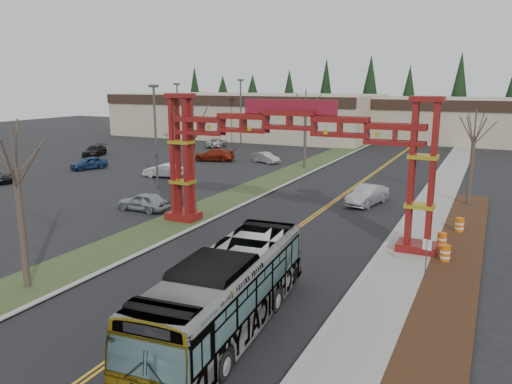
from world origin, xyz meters
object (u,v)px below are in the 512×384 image
Objects in this scene: parked_car_mid_a at (213,155)px; parked_car_far_c at (95,151)px; barrel_south at (445,254)px; bare_tree_median_mid at (193,134)px; barrel_mid at (442,241)px; retail_building_west at (248,115)px; parked_car_near_a at (144,202)px; silver_sedan at (367,195)px; light_pole_mid at (178,112)px; bare_tree_median_near at (15,170)px; street_sign at (427,250)px; retail_building_east at (487,120)px; light_pole_near at (155,129)px; bare_tree_median_far at (306,110)px; gateway_arch at (289,142)px; parked_car_near_b at (164,171)px; parked_car_far_a at (266,158)px; light_pole_far at (241,108)px; parked_car_mid_b at (89,163)px; parked_car_far_b at (217,142)px; bare_tree_right_far at (474,137)px; barrel_north at (459,226)px; transit_bus at (227,292)px.

parked_car_mid_a reaches higher than parked_car_far_c.
parked_car_mid_a reaches higher than barrel_south.
barrel_mid is at bearing -0.64° from bare_tree_median_mid.
retail_building_west is 11.02× the size of parked_car_near_a.
parked_car_near_a is at bearing -135.53° from silver_sedan.
barrel_south is (38.71, -31.28, -4.99)m from light_pole_mid.
bare_tree_median_near is at bearing 1.49° from parked_car_mid_a.
street_sign is at bearing -55.96° from retail_building_west.
retail_building_east is at bearing 39.06° from light_pole_mid.
light_pole_near reaches higher than barrel_mid.
gateway_arch is at bearing -72.03° from bare_tree_median_far.
parked_car_near_b is (-21.74, 2.69, -0.08)m from silver_sedan.
light_pole_near is (20.21, -13.34, 4.74)m from parked_car_far_c.
parked_car_near_b is 31.93m from barrel_south.
parked_car_far_a is 0.38× the size of light_pole_far.
parked_car_far_a is at bearing 60.44° from parked_car_mid_b.
bare_tree_median_near is 7.85× the size of barrel_south.
parked_car_far_c is (-46.52, -40.50, -2.81)m from retail_building_east.
silver_sedan is 39.40m from parked_car_far_b.
gateway_arch is 41.96m from light_pole_mid.
barrel_north is (-0.08, -8.32, -4.93)m from bare_tree_right_far.
light_pole_mid is 48.31m from barrel_mid.
gateway_arch is at bearing -91.97° from silver_sedan.
bare_tree_median_near is 0.98× the size of bare_tree_median_mid.
parked_car_near_b reaches higher than parked_car_far_c.
retail_building_west is at bearing 53.16° from parked_car_far_a.
light_pole_mid is at bearing 51.77° from parked_car_far_b.
parked_car_mid_b is at bearing 129.17° from bare_tree_median_near.
barrel_south is at bearing -79.97° from barrel_mid.
bare_tree_median_near is 7.71× the size of barrel_north.
light_pole_far reaches higher than parked_car_near_a.
barrel_north is at bearing -90.08° from retail_building_east.
barrel_north is (26.24, -2.93, -4.93)m from light_pole_near.
light_pole_mid is (-15.54, 4.15, 4.86)m from parked_car_far_a.
gateway_arch is 4.41× the size of parked_car_mid_b.
parked_car_far_a is 0.41× the size of light_pole_near.
parked_car_near_b is 14.27m from parked_car_far_a.
parked_car_mid_b is at bearing -152.11° from bare_tree_median_far.
street_sign is (8.95, -3.70, -4.54)m from gateway_arch.
bare_tree_median_mid is (12.03, -23.15, 5.22)m from parked_car_mid_a.
parked_car_near_b is 0.42× the size of light_pole_far.
street_sign is (-1.05, -65.66, -2.07)m from retail_building_east.
silver_sedan is (2.67, 10.25, -5.20)m from gateway_arch.
transit_bus is at bearing -17.15° from parked_car_mid_b.
retail_building_east is at bearing 125.09° from parked_car_mid_a.
parked_car_far_c is (-9.93, -15.20, -0.00)m from parked_car_far_b.
bare_tree_median_far is (12.03, 0.08, 5.83)m from parked_car_mid_a.
retail_building_east reaches higher than barrel_south.
parked_car_mid_b is at bearing 162.85° from barrel_mid.
gateway_arch is 13.79m from transit_bus.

